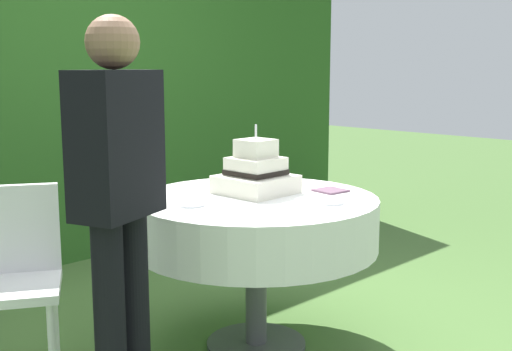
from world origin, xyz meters
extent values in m
plane|color=#476B33|center=(0.00, 0.00, 0.00)|extent=(20.00, 20.00, 0.00)
cube|color=#28561E|center=(0.00, 2.20, 1.33)|extent=(6.00, 0.52, 2.66)
cylinder|color=#4C4C51|center=(0.00, 0.00, 0.01)|extent=(0.51, 0.51, 0.02)
cylinder|color=#4C4C51|center=(0.00, 0.00, 0.37)|extent=(0.11, 0.11, 0.74)
cylinder|color=brown|center=(0.00, 0.00, 0.76)|extent=(1.17, 1.17, 0.03)
cylinder|color=white|center=(0.00, 0.00, 0.65)|extent=(1.20, 1.20, 0.25)
cube|color=silver|center=(0.07, 0.07, 0.82)|extent=(0.34, 0.34, 0.09)
cube|color=silver|center=(0.07, 0.07, 0.91)|extent=(0.24, 0.24, 0.09)
cube|color=black|center=(0.07, 0.07, 0.88)|extent=(0.25, 0.25, 0.03)
cube|color=silver|center=(0.07, 0.07, 1.00)|extent=(0.17, 0.17, 0.09)
sphere|color=#D13866|center=(0.19, 0.19, 0.89)|extent=(0.08, 0.08, 0.08)
cylinder|color=silver|center=(0.07, 0.07, 1.09)|extent=(0.01, 0.01, 0.08)
cylinder|color=white|center=(0.14, -0.36, 0.78)|extent=(0.12, 0.12, 0.01)
cylinder|color=white|center=(-0.35, 0.08, 0.78)|extent=(0.14, 0.14, 0.01)
cylinder|color=white|center=(-0.02, 0.42, 0.78)|extent=(0.13, 0.13, 0.01)
cube|color=#6B4C60|center=(0.37, -0.17, 0.78)|extent=(0.16, 0.16, 0.01)
cylinder|color=white|center=(-0.86, 0.47, 0.23)|extent=(0.03, 0.03, 0.45)
cube|color=white|center=(-1.07, 0.41, 0.47)|extent=(0.55, 0.55, 0.04)
cube|color=white|center=(-0.98, 0.57, 0.69)|extent=(0.36, 0.24, 0.40)
cylinder|color=black|center=(-0.96, -0.17, 0.42)|extent=(0.12, 0.12, 0.85)
cylinder|color=black|center=(-0.81, -0.11, 0.42)|extent=(0.12, 0.12, 0.85)
cube|color=black|center=(-0.88, -0.14, 1.12)|extent=(0.41, 0.31, 0.55)
sphere|color=#8C664C|center=(-0.88, -0.14, 1.50)|extent=(0.20, 0.20, 0.20)
camera|label=1|loc=(-2.22, -2.21, 1.42)|focal=45.54mm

